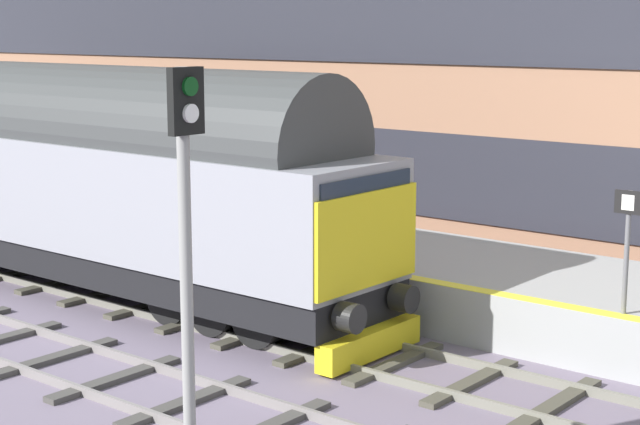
# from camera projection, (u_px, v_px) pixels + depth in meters

# --- Properties ---
(ground_plane) EXTENTS (140.00, 140.00, 0.00)m
(ground_plane) POSITION_uv_depth(u_px,v_px,m) (295.00, 341.00, 17.95)
(ground_plane) COLOR slate
(ground_plane) RESTS_ON ground
(track_main) EXTENTS (2.50, 60.00, 0.15)m
(track_main) POSITION_uv_depth(u_px,v_px,m) (295.00, 338.00, 17.94)
(track_main) COLOR slate
(track_main) RESTS_ON ground
(track_adjacent_west) EXTENTS (2.50, 60.00, 0.15)m
(track_adjacent_west) POSITION_uv_depth(u_px,v_px,m) (150.00, 389.00, 15.38)
(track_adjacent_west) COLOR gray
(track_adjacent_west) RESTS_ON ground
(station_platform) EXTENTS (4.00, 44.00, 1.01)m
(station_platform) POSITION_uv_depth(u_px,v_px,m) (411.00, 275.00, 20.60)
(station_platform) COLOR #9EA0A0
(station_platform) RESTS_ON ground
(diesel_locomotive) EXTENTS (2.74, 19.66, 4.68)m
(diesel_locomotive) POSITION_uv_depth(u_px,v_px,m) (17.00, 162.00, 22.52)
(diesel_locomotive) COLOR black
(diesel_locomotive) RESTS_ON ground
(signal_post_mid) EXTENTS (0.44, 0.22, 5.02)m
(signal_post_mid) POSITION_uv_depth(u_px,v_px,m) (187.00, 247.00, 11.02)
(signal_post_mid) COLOR gray
(signal_post_mid) RESTS_ON ground
(platform_number_sign) EXTENTS (0.10, 0.44, 1.95)m
(platform_number_sign) POSITION_uv_depth(u_px,v_px,m) (627.00, 233.00, 15.77)
(platform_number_sign) COLOR slate
(platform_number_sign) RESTS_ON station_platform
(waiting_passenger) EXTENTS (0.44, 0.48, 1.64)m
(waiting_passenger) POSITION_uv_depth(u_px,v_px,m) (193.00, 181.00, 23.09)
(waiting_passenger) COLOR #34283D
(waiting_passenger) RESTS_ON station_platform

